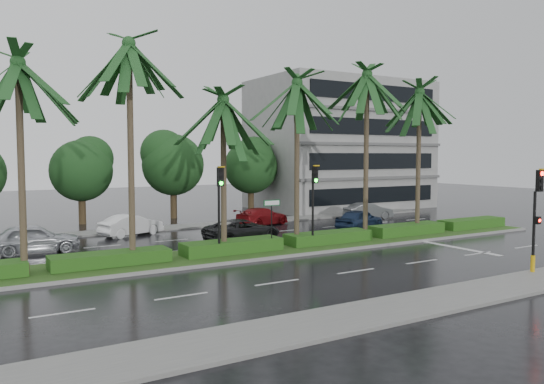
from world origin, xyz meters
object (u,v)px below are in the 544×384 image
signal_near (536,216)px  car_blue (360,219)px  car_grey (368,211)px  car_silver (34,239)px  signal_median_left (220,198)px  car_darkgrey (242,230)px  car_red (262,216)px  street_sign (272,212)px  car_white (131,225)px

signal_near → car_blue: 14.59m
signal_near → car_grey: 19.90m
car_silver → car_blue: size_ratio=1.09×
signal_median_left → car_blue: bearing=20.1°
signal_median_left → car_silver: signal_median_left is taller
car_blue → car_grey: car_blue is taller
car_silver → car_grey: (24.50, 2.46, -0.12)m
signal_near → car_darkgrey: signal_near is taller
car_darkgrey → car_blue: bearing=-96.0°
signal_near → car_silver: bearing=137.4°
car_red → car_grey: 9.07m
street_sign → car_darkgrey: 4.49m
signal_near → car_silver: (-17.50, 16.07, -1.74)m
car_silver → car_red: car_silver is taller
street_sign → car_silver: 12.27m
signal_near → street_sign: size_ratio=1.68×
car_silver → car_grey: car_silver is taller
street_sign → car_silver: size_ratio=0.58×
car_white → signal_median_left: bearing=169.8°
car_red → car_white: bearing=74.0°
signal_median_left → car_blue: size_ratio=1.07×
signal_near → car_blue: signal_near is taller
car_white → car_red: 9.50m
car_silver → car_red: 15.90m
car_silver → car_red: bearing=-75.9°
car_red → car_blue: (4.50, -5.37, 0.07)m
signal_median_left → car_silver: bearing=139.6°
signal_median_left → car_darkgrey: bearing=51.5°
car_silver → car_white: bearing=-59.2°
car_white → car_darkgrey: car_white is taller
car_blue → car_grey: size_ratio=1.05×
signal_median_left → street_sign: 3.13m
car_blue → car_grey: (4.50, 4.27, -0.06)m
signal_median_left → street_sign: bearing=3.5°
street_sign → car_white: bearing=115.1°
car_silver → car_white: size_ratio=1.11×
signal_median_left → car_red: bearing=51.2°
car_silver → car_blue: bearing=-94.0°
car_silver → car_grey: size_ratio=1.15×
signal_median_left → car_red: (8.00, 9.94, -2.37)m
signal_median_left → car_blue: 13.51m
signal_median_left → car_red: signal_median_left is taller
car_blue → car_grey: bearing=-65.3°
car_darkgrey → car_red: 7.14m
car_red → car_grey: size_ratio=1.12×
street_sign → car_silver: (-10.50, 6.20, -1.36)m
car_silver → street_sign: bearing=-119.4°
signal_median_left → car_white: 10.19m
signal_median_left → car_silver: size_ratio=0.98×
street_sign → car_blue: size_ratio=0.64×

